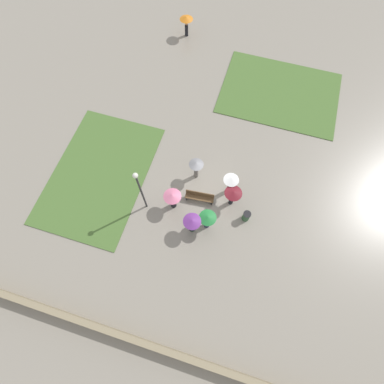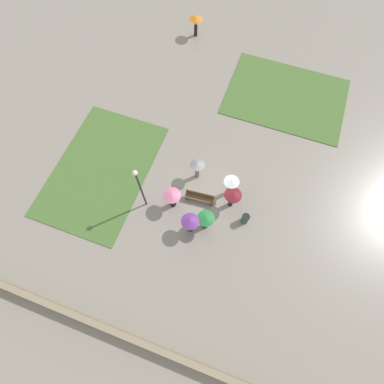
% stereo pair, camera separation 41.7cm
% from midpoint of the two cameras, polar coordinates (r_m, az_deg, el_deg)
% --- Properties ---
extents(ground_plane, '(90.00, 90.00, 0.00)m').
position_cam_midpoint_polar(ground_plane, '(20.62, 3.13, -0.56)').
color(ground_plane, gray).
extents(lawn_patch_near, '(6.42, 9.80, 0.06)m').
position_cam_midpoint_polar(lawn_patch_near, '(22.31, -16.35, 4.07)').
color(lawn_patch_near, '#4C7033').
rests_on(lawn_patch_near, ground_plane).
extents(lawn_patch_far, '(9.30, 6.90, 0.06)m').
position_cam_midpoint_polar(lawn_patch_far, '(26.47, 17.91, 16.94)').
color(lawn_patch_far, '#4C7033').
rests_on(lawn_patch_far, ground_plane).
extents(parapet_wall, '(45.00, 0.35, 0.89)m').
position_cam_midpoint_polar(parapet_wall, '(18.59, -7.69, -26.93)').
color(parapet_wall, gray).
rests_on(parapet_wall, ground_plane).
extents(park_bench, '(1.96, 0.59, 0.90)m').
position_cam_midpoint_polar(park_bench, '(20.03, 2.05, -0.93)').
color(park_bench, brown).
rests_on(park_bench, ground_plane).
extents(lamp_post, '(0.32, 0.32, 4.67)m').
position_cam_midpoint_polar(lamp_post, '(17.84, -9.32, 1.29)').
color(lamp_post, '#2D2D30').
rests_on(lamp_post, ground_plane).
extents(trash_bin, '(0.51, 0.51, 0.88)m').
position_cam_midpoint_polar(trash_bin, '(19.83, 10.67, -5.06)').
color(trash_bin, '#335638').
rests_on(trash_bin, ground_plane).
extents(crowd_person_green, '(1.10, 1.10, 1.72)m').
position_cam_midpoint_polar(crowd_person_green, '(18.70, 3.27, -5.39)').
color(crowd_person_green, '#282D47').
rests_on(crowd_person_green, ground_plane).
extents(crowd_person_pink, '(1.15, 1.15, 1.79)m').
position_cam_midpoint_polar(crowd_person_pink, '(19.17, -3.18, -1.01)').
color(crowd_person_pink, black).
rests_on(crowd_person_pink, ground_plane).
extents(crowd_person_maroon, '(1.14, 1.14, 1.82)m').
position_cam_midpoint_polar(crowd_person_maroon, '(19.22, 8.37, -0.83)').
color(crowd_person_maroon, black).
rests_on(crowd_person_maroon, ground_plane).
extents(crowd_person_white, '(1.02, 1.02, 1.96)m').
position_cam_midpoint_polar(crowd_person_white, '(19.51, 8.08, 1.66)').
color(crowd_person_white, slate).
rests_on(crowd_person_white, ground_plane).
extents(crowd_person_grey, '(0.98, 0.98, 1.91)m').
position_cam_midpoint_polar(crowd_person_grey, '(19.96, 1.65, 4.90)').
color(crowd_person_grey, slate).
rests_on(crowd_person_grey, ground_plane).
extents(crowd_person_purple, '(1.12, 1.12, 1.80)m').
position_cam_midpoint_polar(crowd_person_purple, '(18.53, 0.30, -5.93)').
color(crowd_person_purple, '#1E3328').
rests_on(crowd_person_purple, ground_plane).
extents(lone_walker_far_path, '(1.15, 1.15, 1.81)m').
position_cam_midpoint_polar(lone_walker_far_path, '(29.64, 1.20, 29.82)').
color(lone_walker_far_path, black).
rests_on(lone_walker_far_path, ground_plane).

